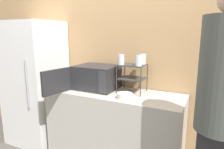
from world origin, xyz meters
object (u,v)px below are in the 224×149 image
at_px(glass_back_right, 143,59).
at_px(glass_front_right, 139,61).
at_px(microwave, 95,77).
at_px(refrigerator, 35,83).
at_px(glass_front_left, 121,59).
at_px(person, 221,108).
at_px(dish_rack, 132,72).
at_px(bowl, 125,96).

relative_size(glass_back_right, glass_front_right, 1.00).
height_order(microwave, refrigerator, refrigerator).
bearing_deg(microwave, glass_front_right, -0.33).
bearing_deg(glass_back_right, microwave, -165.15).
distance_m(glass_front_left, glass_front_right, 0.20).
bearing_deg(glass_front_right, refrigerator, -178.19).
height_order(glass_front_right, person, person).
relative_size(glass_front_left, refrigerator, 0.07).
bearing_deg(dish_rack, microwave, -170.79).
xyz_separation_m(person, refrigerator, (-2.29, 0.49, -0.19)).
distance_m(glass_front_left, glass_back_right, 0.25).
bearing_deg(glass_front_right, microwave, 179.67).
bearing_deg(dish_rack, glass_back_right, 37.13).
bearing_deg(bowl, glass_front_left, 124.72).
bearing_deg(refrigerator, person, -12.19).
xyz_separation_m(dish_rack, bowl, (0.02, -0.26, -0.21)).
height_order(glass_front_left, refrigerator, refrigerator).
xyz_separation_m(dish_rack, glass_back_right, (0.10, 0.07, 0.15)).
relative_size(glass_front_left, person, 0.06).
bearing_deg(refrigerator, bowl, -5.34).
relative_size(glass_back_right, person, 0.06).
relative_size(person, refrigerator, 1.08).
xyz_separation_m(glass_front_left, glass_back_right, (0.20, 0.15, 0.00)).
height_order(dish_rack, glass_front_right, glass_front_right).
distance_m(dish_rack, bowl, 0.33).
distance_m(bowl, person, 0.94).
xyz_separation_m(glass_front_left, refrigerator, (-1.31, -0.05, -0.41)).
relative_size(microwave, glass_front_left, 6.62).
bearing_deg(dish_rack, person, -35.20).
height_order(glass_back_right, refrigerator, refrigerator).
height_order(microwave, bowl, microwave).
distance_m(glass_front_right, person, 0.97).
xyz_separation_m(glass_front_right, refrigerator, (-1.51, -0.05, -0.41)).
distance_m(glass_front_left, refrigerator, 1.37).
height_order(glass_front_left, glass_back_right, same).
xyz_separation_m(glass_back_right, glass_front_right, (0.00, -0.15, 0.00)).
bearing_deg(glass_front_left, person, -28.91).
bearing_deg(dish_rack, glass_front_left, -143.86).
distance_m(dish_rack, person, 1.08).
distance_m(microwave, glass_front_left, 0.42).
bearing_deg(dish_rack, glass_front_right, -37.67).
height_order(dish_rack, person, person).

